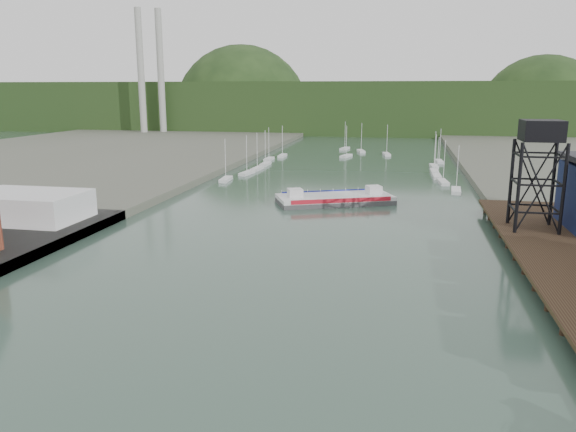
% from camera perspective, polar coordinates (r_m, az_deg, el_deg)
% --- Properties ---
extents(east_pier, '(14.00, 70.00, 2.45)m').
position_cam_1_polar(east_pier, '(79.65, 26.78, -3.61)').
color(east_pier, black).
rests_on(east_pier, ground).
extents(white_shed, '(18.00, 12.00, 4.50)m').
position_cam_1_polar(white_shed, '(100.62, -25.00, 0.90)').
color(white_shed, silver).
rests_on(white_shed, west_quay).
extents(lift_tower, '(6.50, 6.50, 16.00)m').
position_cam_1_polar(lift_tower, '(89.30, 24.32, 7.27)').
color(lift_tower, black).
rests_on(lift_tower, east_pier).
extents(marina_sailboats, '(57.71, 92.65, 0.90)m').
position_cam_1_polar(marina_sailboats, '(169.53, 6.27, 5.21)').
color(marina_sailboats, silver).
rests_on(marina_sailboats, ground).
extents(smokestacks, '(11.20, 8.20, 60.00)m').
position_cam_1_polar(smokestacks, '(288.40, -13.76, 13.94)').
color(smokestacks, '#A1A19C').
rests_on(smokestacks, ground).
extents(distant_hills, '(500.00, 120.00, 80.00)m').
position_cam_1_polar(distant_hills, '(331.05, 8.34, 10.57)').
color(distant_hills, black).
rests_on(distant_hills, ground).
extents(chain_ferry, '(24.56, 17.53, 3.29)m').
position_cam_1_polar(chain_ferry, '(113.08, 4.79, 1.76)').
color(chain_ferry, '#434345').
rests_on(chain_ferry, ground).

